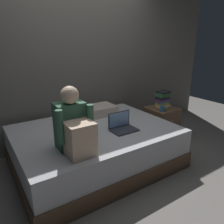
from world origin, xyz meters
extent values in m
plane|color=gray|center=(0.00, 0.00, 0.00)|extent=(8.00, 8.00, 0.00)
cube|color=slate|center=(0.00, 1.20, 1.35)|extent=(5.60, 0.10, 2.70)
cube|color=brown|center=(-0.20, 0.30, 0.10)|extent=(2.00, 1.50, 0.21)
cube|color=silver|center=(-0.20, 0.30, 0.36)|extent=(1.96, 1.46, 0.31)
cube|color=brown|center=(1.10, 0.38, 0.27)|extent=(0.44, 0.44, 0.54)
sphere|color=gray|center=(1.10, 0.16, 0.39)|extent=(0.04, 0.04, 0.04)
cube|color=#38664C|center=(-0.65, 0.00, 0.76)|extent=(0.30, 0.20, 0.48)
sphere|color=beige|center=(-0.65, -0.03, 1.08)|extent=(0.18, 0.18, 0.18)
cube|color=beige|center=(-0.65, -0.22, 0.69)|extent=(0.26, 0.24, 0.34)
cylinder|color=#38664C|center=(-0.81, -0.14, 0.82)|extent=(0.07, 0.07, 0.34)
cylinder|color=#38664C|center=(-0.49, -0.14, 0.82)|extent=(0.07, 0.07, 0.34)
cube|color=#333842|center=(0.06, 0.02, 0.53)|extent=(0.32, 0.22, 0.02)
cube|color=#333842|center=(0.06, 0.14, 0.64)|extent=(0.32, 0.01, 0.20)
cube|color=#8CB2EA|center=(0.06, 0.13, 0.64)|extent=(0.29, 0.00, 0.18)
cube|color=beige|center=(0.08, 0.75, 0.58)|extent=(0.56, 0.36, 0.13)
cube|color=gold|center=(1.08, 0.36, 0.56)|extent=(0.18, 0.15, 0.02)
cube|color=beige|center=(1.09, 0.37, 0.59)|extent=(0.22, 0.13, 0.03)
cube|color=gold|center=(1.09, 0.39, 0.62)|extent=(0.20, 0.13, 0.03)
cube|color=teal|center=(1.08, 0.39, 0.65)|extent=(0.18, 0.13, 0.03)
cube|color=#703D84|center=(1.08, 0.39, 0.69)|extent=(0.22, 0.14, 0.04)
cube|color=black|center=(1.07, 0.37, 0.72)|extent=(0.21, 0.13, 0.03)
cube|color=#387042|center=(1.08, 0.39, 0.76)|extent=(0.19, 0.15, 0.04)
cube|color=#387042|center=(1.07, 0.37, 0.79)|extent=(0.20, 0.14, 0.03)
cube|color=black|center=(1.07, 0.36, 0.82)|extent=(0.19, 0.16, 0.03)
cylinder|color=teal|center=(0.97, 0.26, 0.59)|extent=(0.08, 0.08, 0.09)
camera|label=1|loc=(-1.43, -1.96, 1.59)|focal=34.78mm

